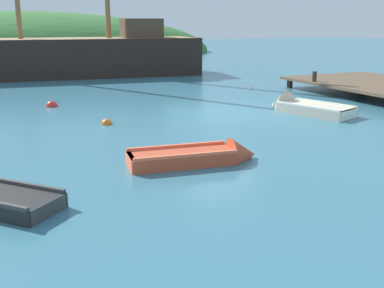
{
  "coord_description": "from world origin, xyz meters",
  "views": [
    {
      "loc": [
        -7.83,
        -14.3,
        3.17
      ],
      "look_at": [
        -2.89,
        -3.88,
        0.11
      ],
      "focal_mm": 43.48,
      "sensor_mm": 36.0,
      "label": 1
    }
  ],
  "objects": [
    {
      "name": "ground_plane",
      "position": [
        0.0,
        0.0,
        0.0
      ],
      "size": [
        120.0,
        120.0,
        0.0
      ],
      "primitive_type": "plane",
      "color": "teal"
    },
    {
      "name": "rowboat_outer_right",
      "position": [
        -3.24,
        -5.1,
        0.09
      ],
      "size": [
        3.13,
        1.32,
        0.87
      ],
      "rotation": [
        0.0,
        0.0,
        6.14
      ],
      "color": "#C64C2D",
      "rests_on": "ground"
    },
    {
      "name": "rowboat_portside",
      "position": [
        2.72,
        -1.21,
        0.11
      ],
      "size": [
        2.09,
        3.37,
        1.14
      ],
      "rotation": [
        0.0,
        0.0,
        1.88
      ],
      "color": "beige",
      "rests_on": "ground"
    },
    {
      "name": "buoy_orange",
      "position": [
        -4.12,
        -0.13,
        0.0
      ],
      "size": [
        0.34,
        0.34,
        0.34
      ],
      "primitive_type": "sphere",
      "color": "orange",
      "rests_on": "ground"
    },
    {
      "name": "sailing_ship",
      "position": [
        -2.31,
        13.45,
        0.87
      ],
      "size": [
        17.64,
        5.65,
        13.73
      ],
      "rotation": [
        0.0,
        0.0,
        3.0
      ],
      "color": "black",
      "rests_on": "ground"
    },
    {
      "name": "shore_hill",
      "position": [
        -3.53,
        32.66,
        0.0
      ],
      "size": [
        38.53,
        19.77,
        8.11
      ],
      "primitive_type": "ellipsoid",
      "color": "#387033",
      "rests_on": "ground"
    },
    {
      "name": "buoy_red",
      "position": [
        -5.17,
        3.82,
        0.0
      ],
      "size": [
        0.43,
        0.43,
        0.43
      ],
      "primitive_type": "sphere",
      "color": "red",
      "rests_on": "ground"
    },
    {
      "name": "buoy_white",
      "position": [
        4.18,
        4.57,
        0.0
      ],
      "size": [
        0.32,
        0.32,
        0.32
      ],
      "primitive_type": "sphere",
      "color": "white",
      "rests_on": "ground"
    }
  ]
}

